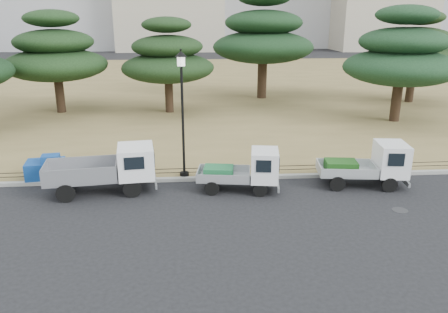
{
  "coord_description": "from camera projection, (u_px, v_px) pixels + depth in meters",
  "views": [
    {
      "loc": [
        -1.42,
        -15.85,
        7.08
      ],
      "look_at": [
        0.0,
        2.0,
        1.3
      ],
      "focal_mm": 35.0,
      "sensor_mm": 36.0,
      "label": 1
    }
  ],
  "objects": [
    {
      "name": "pine_center_left",
      "position": [
        168.0,
        58.0,
        31.81
      ],
      "size": [
        6.79,
        6.79,
        6.9
      ],
      "color": "black",
      "rests_on": "lawn"
    },
    {
      "name": "lawn",
      "position": [
        203.0,
        85.0,
        46.32
      ],
      "size": [
        120.0,
        56.0,
        0.15
      ],
      "primitive_type": "cube",
      "color": "olive",
      "rests_on": "ground"
    },
    {
      "name": "pine_west_near",
      "position": [
        55.0,
        54.0,
        31.67
      ],
      "size": [
        7.39,
        7.39,
        7.39
      ],
      "color": "black",
      "rests_on": "lawn"
    },
    {
      "name": "tarp_pile",
      "position": [
        46.0,
        168.0,
        19.55
      ],
      "size": [
        1.77,
        1.41,
        1.08
      ],
      "rotation": [
        0.0,
        0.0,
        0.14
      ],
      "color": "#134395",
      "rests_on": "lawn"
    },
    {
      "name": "street_lamp",
      "position": [
        182.0,
        94.0,
        18.74
      ],
      "size": [
        0.5,
        0.5,
        5.54
      ],
      "color": "black",
      "rests_on": "lawn"
    },
    {
      "name": "pine_east_far",
      "position": [
        415.0,
        50.0,
        35.64
      ],
      "size": [
        7.42,
        7.42,
        7.46
      ],
      "color": "black",
      "rests_on": "lawn"
    },
    {
      "name": "truck_large",
      "position": [
        108.0,
        168.0,
        18.13
      ],
      "size": [
        4.58,
        2.24,
        1.92
      ],
      "rotation": [
        0.0,
        0.0,
        0.12
      ],
      "color": "black",
      "rests_on": "ground"
    },
    {
      "name": "pine_east_near",
      "position": [
        402.0,
        56.0,
        28.9
      ],
      "size": [
        7.57,
        7.57,
        7.64
      ],
      "color": "black",
      "rests_on": "lawn"
    },
    {
      "name": "curb",
      "position": [
        223.0,
        178.0,
        19.76
      ],
      "size": [
        120.0,
        0.25,
        0.16
      ],
      "primitive_type": "cube",
      "color": "gray",
      "rests_on": "ground"
    },
    {
      "name": "pine_center_right",
      "position": [
        263.0,
        36.0,
        37.12
      ],
      "size": [
        8.61,
        8.61,
        9.13
      ],
      "color": "black",
      "rests_on": "lawn"
    },
    {
      "name": "manhole",
      "position": [
        400.0,
        210.0,
        16.67
      ],
      "size": [
        0.6,
        0.6,
        0.01
      ],
      "primitive_type": "cylinder",
      "color": "#2D2D30",
      "rests_on": "ground"
    },
    {
      "name": "ground",
      "position": [
        228.0,
        203.0,
        17.32
      ],
      "size": [
        220.0,
        220.0,
        0.0
      ],
      "primitive_type": "plane",
      "color": "black"
    },
    {
      "name": "truck_kei_rear",
      "position": [
        369.0,
        165.0,
        18.84
      ],
      "size": [
        3.84,
        2.01,
        1.92
      ],
      "rotation": [
        0.0,
        0.0,
        -0.13
      ],
      "color": "black",
      "rests_on": "ground"
    },
    {
      "name": "pipe_fence",
      "position": [
        223.0,
        169.0,
        19.79
      ],
      "size": [
        38.0,
        0.04,
        0.4
      ],
      "color": "black",
      "rests_on": "lawn"
    },
    {
      "name": "truck_kei_front",
      "position": [
        245.0,
        170.0,
        18.34
      ],
      "size": [
        3.55,
        1.91,
        1.78
      ],
      "rotation": [
        0.0,
        0.0,
        -0.15
      ],
      "color": "black",
      "rests_on": "ground"
    }
  ]
}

